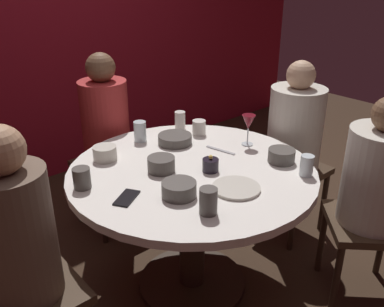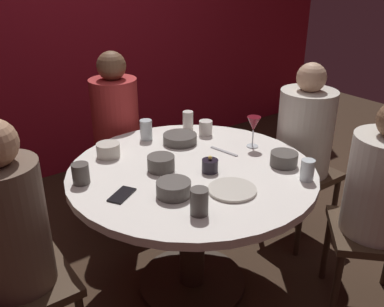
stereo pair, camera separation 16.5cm
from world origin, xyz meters
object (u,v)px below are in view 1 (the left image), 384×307
Objects in this scene: candle_holder at (211,165)px; bowl_rice_portion at (175,139)px; dinner_plate at (236,188)px; seated_diner_left at (17,239)px; seated_diner_front_right at (377,181)px; bowl_serving_large at (105,153)px; wine_glass at (248,123)px; cup_near_candle at (307,166)px; bowl_salad_center at (281,156)px; cup_by_left_diner at (208,201)px; seated_diner_right at (295,131)px; bowl_small_white at (161,164)px; cell_phone at (127,198)px; cup_beside_wine at (82,178)px; cup_far_edge at (199,127)px; cup_center_front at (180,120)px; dining_table at (192,197)px; seated_diner_back at (106,125)px; cup_by_right_diner at (140,131)px; bowl_sauce_side at (179,189)px.

bowl_rice_portion is at bearing 77.24° from candle_holder.
seated_diner_left is at bearing 161.56° from dinner_plate.
seated_diner_left is at bearing 22.03° from seated_diner_front_right.
candle_holder reaches higher than bowl_serving_large.
wine_glass is 1.70× the size of cup_near_candle.
bowl_salad_center is (-0.04, -0.27, -0.09)m from wine_glass.
cup_near_candle is 0.91× the size of cup_by_left_diner.
seated_diner_right is 5.25× the size of dinner_plate.
bowl_salad_center is 0.62m from bowl_small_white.
cup_by_left_diner is at bearing -134.78° from candle_holder.
cell_phone is 1.43× the size of cup_beside_wine.
candle_holder is 0.98× the size of cup_far_edge.
cup_center_front is at bearing 8.94° from bowl_serving_large.
bowl_small_white is (-0.53, 0.32, 0.00)m from bowl_salad_center.
dinner_plate is 2.53× the size of cup_far_edge.
seated_diner_back is at bearing 90.00° from dining_table.
cup_near_candle is at bearing -98.73° from wine_glass.
cup_far_edge reaches higher than dining_table.
seated_diner_right is at bearing -7.39° from cup_beside_wine.
candle_holder is (0.05, -0.92, 0.04)m from seated_diner_back.
cup_by_right_diner is at bearing -15.10° from seated_diner_front_right.
seated_diner_right is 13.29× the size of cup_far_edge.
candle_holder is at bearing 1.78° from seated_diner_front_right.
candle_holder is at bearing 45.22° from cup_by_left_diner.
wine_glass is at bearing 2.53° from dining_table.
cup_near_candle is at bearing 40.60° from seated_diner_right.
seated_diner_right reaches higher than bowl_salad_center.
dinner_plate is (-0.04, -0.21, -0.03)m from candle_holder.
cup_far_edge is at bearing -81.44° from cup_center_front.
candle_holder is 0.79× the size of cup_center_front.
cup_by_left_diner is at bearing 173.86° from cup_near_candle.
seated_diner_back is at bearing 92.95° from candle_holder.
bowl_small_white reaches higher than bowl_sauce_side.
cup_by_right_diner is at bearing 155.45° from cup_far_edge.
seated_diner_front_right is (1.52, -0.64, -0.03)m from seated_diner_left.
wine_glass is 1.55× the size of cup_by_left_diner.
wine_glass is at bearing 16.13° from bowl_sauce_side.
seated_diner_right is at bearing -40.39° from cup_center_front.
seated_diner_front_right is 8.34× the size of bowl_small_white.
bowl_rice_portion is (0.13, 0.30, 0.19)m from dining_table.
dinner_plate is 1.15× the size of bowl_rice_portion.
bowl_salad_center is 1.18× the size of cup_by_right_diner.
cup_beside_wine is (-0.82, -0.29, -0.01)m from cup_center_front.
cup_by_right_diner is at bearing 111.92° from cup_near_candle.
dinner_plate is (0.88, -0.29, 0.02)m from seated_diner_left.
wine_glass is 1.51× the size of cup_by_right_diner.
cup_by_right_diner reaches higher than cup_by_left_diner.
dining_table is at bearing -136.34° from cup_far_edge.
cup_by_left_diner reaches higher than candle_holder.
seated_diner_right is at bearing -2.58° from wine_glass.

